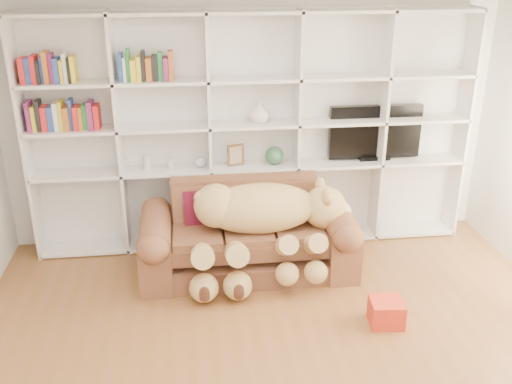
{
  "coord_description": "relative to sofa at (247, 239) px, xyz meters",
  "views": [
    {
      "loc": [
        -0.65,
        -3.16,
        2.86
      ],
      "look_at": [
        -0.06,
        1.63,
        0.84
      ],
      "focal_mm": 40.0,
      "sensor_mm": 36.0,
      "label": 1
    }
  ],
  "objects": [
    {
      "name": "sofa",
      "position": [
        0.0,
        0.0,
        0.0
      ],
      "size": [
        2.03,
        0.87,
        0.85
      ],
      "color": "brown",
      "rests_on": "floor"
    },
    {
      "name": "bookshelf",
      "position": [
        -0.11,
        0.65,
        0.98
      ],
      "size": [
        4.43,
        0.35,
        2.4
      ],
      "color": "white",
      "rests_on": "floor"
    },
    {
      "name": "figurine_short",
      "position": [
        -0.71,
        0.59,
        0.6
      ],
      "size": [
        0.06,
        0.06,
        0.1
      ],
      "primitive_type": "cylinder",
      "rotation": [
        0.0,
        0.0,
        -0.03
      ],
      "color": "beige",
      "rests_on": "bookshelf"
    },
    {
      "name": "snow_globe",
      "position": [
        -0.41,
        0.59,
        0.6
      ],
      "size": [
        0.1,
        0.1,
        0.1
      ],
      "primitive_type": "sphere",
      "color": "silver",
      "rests_on": "bookshelf"
    },
    {
      "name": "picture_frame",
      "position": [
        -0.05,
        0.59,
        0.66
      ],
      "size": [
        0.17,
        0.07,
        0.22
      ],
      "primitive_type": "cube",
      "rotation": [
        0.0,
        0.0,
        0.29
      ],
      "color": "#52371C",
      "rests_on": "bookshelf"
    },
    {
      "name": "throw_pillow",
      "position": [
        -0.42,
        0.14,
        0.29
      ],
      "size": [
        0.36,
        0.21,
        0.37
      ],
      "primitive_type": "cube",
      "rotation": [
        -0.24,
        0.0,
        0.04
      ],
      "color": "maroon",
      "rests_on": "sofa"
    },
    {
      "name": "figurine_tall",
      "position": [
        -0.94,
        0.59,
        0.62
      ],
      "size": [
        0.09,
        0.09,
        0.15
      ],
      "primitive_type": "cylinder",
      "rotation": [
        0.0,
        0.0,
        0.28
      ],
      "color": "beige",
      "rests_on": "bookshelf"
    },
    {
      "name": "teddy_bear",
      "position": [
        0.12,
        -0.17,
        0.28
      ],
      "size": [
        1.57,
        0.85,
        0.91
      ],
      "rotation": [
        0.0,
        0.0,
        0.04
      ],
      "color": "tan",
      "rests_on": "sofa"
    },
    {
      "name": "wall_back",
      "position": [
        0.13,
        0.79,
        1.03
      ],
      "size": [
        5.0,
        0.02,
        2.7
      ],
      "primitive_type": "cube",
      "color": "silver",
      "rests_on": "floor"
    },
    {
      "name": "shelf_vase",
      "position": [
        0.19,
        0.59,
        1.1
      ],
      "size": [
        0.25,
        0.25,
        0.2
      ],
      "primitive_type": "imported",
      "rotation": [
        0.0,
        0.0,
        -0.36
      ],
      "color": "silver",
      "rests_on": "bookshelf"
    },
    {
      "name": "tv",
      "position": [
        1.41,
        0.64,
        0.83
      ],
      "size": [
        0.97,
        0.18,
        0.57
      ],
      "color": "black",
      "rests_on": "bookshelf"
    },
    {
      "name": "green_vase",
      "position": [
        0.35,
        0.59,
        0.64
      ],
      "size": [
        0.19,
        0.19,
        0.19
      ],
      "primitive_type": "sphere",
      "color": "#305E3F",
      "rests_on": "bookshelf"
    },
    {
      "name": "gift_box",
      "position": [
        1.05,
        -1.04,
        -0.21
      ],
      "size": [
        0.29,
        0.28,
        0.22
      ],
      "primitive_type": "cube",
      "rotation": [
        0.0,
        0.0,
        -0.1
      ],
      "color": "red",
      "rests_on": "floor"
    }
  ]
}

